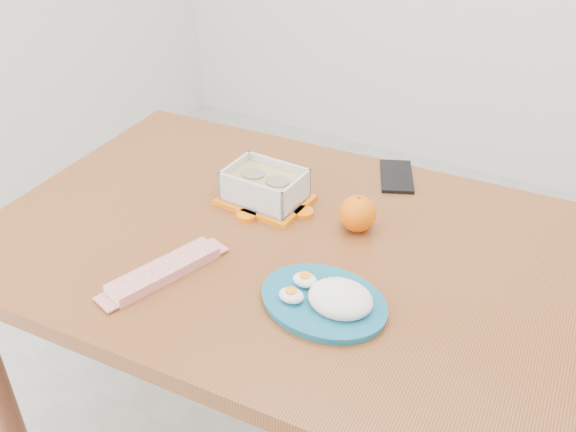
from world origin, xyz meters
The scene contains 6 objects.
dining_table centered at (-0.15, -0.12, 0.66)m, with size 1.33×0.92×0.75m.
food_container centered at (-0.27, -0.02, 0.79)m, with size 0.20×0.16×0.08m.
orange_fruit centered at (-0.04, -0.02, 0.79)m, with size 0.08×0.08×0.08m, color #FF5F05.
rice_plate centered at (0.02, -0.28, 0.77)m, with size 0.27×0.27×0.07m.
candy_bar centered at (-0.31, -0.35, 0.76)m, with size 0.24×0.06×0.02m, color red.
smartphone centered at (-0.04, 0.24, 0.75)m, with size 0.08×0.15×0.01m, color black.
Camera 1 is at (0.39, -1.10, 1.55)m, focal length 40.00 mm.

